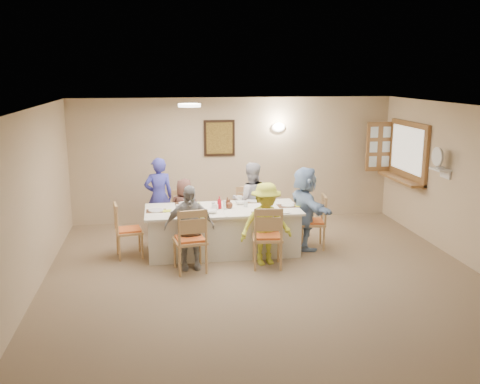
{
  "coord_description": "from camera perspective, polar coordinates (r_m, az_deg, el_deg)",
  "views": [
    {
      "loc": [
        -1.51,
        -7.11,
        2.99
      ],
      "look_at": [
        -0.2,
        1.4,
        1.05
      ],
      "focal_mm": 40.0,
      "sensor_mm": 36.0,
      "label": 1
    }
  ],
  "objects": [
    {
      "name": "plate_re",
      "position": [
        9.12,
        5.14,
        -1.42
      ],
      "size": [
        0.22,
        0.22,
        0.01
      ],
      "primitive_type": "cylinder",
      "color": "white",
      "rests_on": "dining_table"
    },
    {
      "name": "diner_back_right",
      "position": [
        9.68,
        1.18,
        -0.96
      ],
      "size": [
        0.75,
        0.62,
        1.41
      ],
      "primitive_type": "imported",
      "rotation": [
        0.0,
        0.0,
        3.08
      ],
      "color": "#B2B1BD",
      "rests_on": "ground"
    },
    {
      "name": "bowl_a",
      "position": [
        8.66,
        -3.07,
        -2.08
      ],
      "size": [
        0.28,
        0.28,
        0.05
      ],
      "primitive_type": "imported",
      "rotation": [
        0.0,
        0.0,
        -0.22
      ],
      "color": "white",
      "rests_on": "dining_table"
    },
    {
      "name": "placemat_fr",
      "position": [
        8.62,
        2.44,
        -2.29
      ],
      "size": [
        0.34,
        0.25,
        0.01
      ],
      "primitive_type": "cube",
      "color": "#472B19",
      "rests_on": "dining_table"
    },
    {
      "name": "bowl_b",
      "position": [
        9.21,
        0.04,
        -1.14
      ],
      "size": [
        0.22,
        0.22,
        0.06
      ],
      "primitive_type": "imported",
      "rotation": [
        0.0,
        0.0,
        -0.11
      ],
      "color": "white",
      "rests_on": "dining_table"
    },
    {
      "name": "chair_front_left",
      "position": [
        8.18,
        -5.36,
        -5.0
      ],
      "size": [
        0.56,
        0.56,
        1.02
      ],
      "primitive_type": null,
      "rotation": [
        0.0,
        0.0,
        3.29
      ],
      "color": "tan",
      "rests_on": "ground"
    },
    {
      "name": "teacup_a",
      "position": [
        8.52,
        -7.14,
        -2.3
      ],
      "size": [
        0.14,
        0.14,
        0.08
      ],
      "primitive_type": "imported",
      "rotation": [
        0.0,
        0.0,
        -0.21
      ],
      "color": "white",
      "rests_on": "dining_table"
    },
    {
      "name": "plate_fr",
      "position": [
        8.62,
        2.44,
        -2.23
      ],
      "size": [
        0.25,
        0.25,
        0.02
      ],
      "primitive_type": "cylinder",
      "color": "white",
      "rests_on": "dining_table"
    },
    {
      "name": "diner_front_right",
      "position": [
        8.4,
        2.78,
        -3.43
      ],
      "size": [
        1.02,
        0.77,
        1.32
      ],
      "primitive_type": "imported",
      "rotation": [
        0.0,
        0.0,
        0.17
      ],
      "color": "#D1DB3B",
      "rests_on": "ground"
    },
    {
      "name": "placemat_re",
      "position": [
        9.13,
        5.14,
        -1.48
      ],
      "size": [
        0.35,
        0.26,
        0.01
      ],
      "primitive_type": "cube",
      "color": "#472B19",
      "rests_on": "dining_table"
    },
    {
      "name": "placemat_le",
      "position": [
        8.87,
        -8.94,
        -2.0
      ],
      "size": [
        0.32,
        0.24,
        0.01
      ],
      "primitive_type": "cube",
      "color": "#472B19",
      "rests_on": "dining_table"
    },
    {
      "name": "desk_fan",
      "position": [
        9.48,
        20.49,
        3.16
      ],
      "size": [
        0.3,
        0.3,
        0.28
      ],
      "primitive_type": null,
      "color": "#A5A5A8",
      "rests_on": "fan_shelf"
    },
    {
      "name": "room_walls",
      "position": [
        7.42,
        3.17,
        1.21
      ],
      "size": [
        7.0,
        7.0,
        7.0
      ],
      "color": "tan",
      "rests_on": "ground"
    },
    {
      "name": "condiment_ketchup",
      "position": [
        8.9,
        -2.22,
        -1.14
      ],
      "size": [
        0.13,
        0.13,
        0.21
      ],
      "primitive_type": "imported",
      "rotation": [
        0.0,
        0.0,
        0.35
      ],
      "color": "red",
      "rests_on": "dining_table"
    },
    {
      "name": "condiment_brown",
      "position": [
        8.97,
        -1.37,
        -1.12
      ],
      "size": [
        0.09,
        0.09,
        0.18
      ],
      "primitive_type": "imported",
      "rotation": [
        0.0,
        0.0,
        -0.05
      ],
      "color": "#592C17",
      "rests_on": "dining_table"
    },
    {
      "name": "ground",
      "position": [
        7.86,
        3.04,
        -9.68
      ],
      "size": [
        7.0,
        7.0,
        0.0
      ],
      "primitive_type": "plane",
      "color": "#7E6951"
    },
    {
      "name": "plate_bl",
      "position": [
        9.28,
        -5.86,
        -1.19
      ],
      "size": [
        0.24,
        0.24,
        0.01
      ],
      "primitive_type": "cylinder",
      "color": "white",
      "rests_on": "dining_table"
    },
    {
      "name": "placemat_br",
      "position": [
        9.42,
        1.45,
        -0.99
      ],
      "size": [
        0.37,
        0.27,
        0.01
      ],
      "primitive_type": "cube",
      "color": "#472B19",
      "rests_on": "dining_table"
    },
    {
      "name": "drinking_glass",
      "position": [
        8.95,
        -2.86,
        -1.38
      ],
      "size": [
        0.06,
        0.06,
        0.1
      ],
      "primitive_type": "cylinder",
      "color": "silver",
      "rests_on": "dining_table"
    },
    {
      "name": "napkin_re",
      "position": [
        9.12,
        6.31,
        -1.47
      ],
      "size": [
        0.13,
        0.13,
        0.01
      ],
      "primitive_type": "cube",
      "color": "#D2E02F",
      "rests_on": "dining_table"
    },
    {
      "name": "napkin_bl",
      "position": [
        9.25,
        -4.73,
        -1.24
      ],
      "size": [
        0.14,
        0.14,
        0.01
      ],
      "primitive_type": "cube",
      "color": "#D2E02F",
      "rests_on": "dining_table"
    },
    {
      "name": "plate_br",
      "position": [
        9.42,
        1.45,
        -0.93
      ],
      "size": [
        0.25,
        0.25,
        0.02
      ],
      "primitive_type": "cylinder",
      "color": "white",
      "rests_on": "dining_table"
    },
    {
      "name": "fan_shelf",
      "position": [
        9.52,
        20.58,
        2.27
      ],
      "size": [
        0.22,
        0.36,
        0.03
      ],
      "primitive_type": "cube",
      "color": "white",
      "rests_on": "room_walls"
    },
    {
      "name": "ceiling_light",
      "position": [
        8.64,
        -5.42,
        9.19
      ],
      "size": [
        0.36,
        0.36,
        0.05
      ],
      "primitive_type": "cylinder",
      "color": "white",
      "rests_on": "room_walls"
    },
    {
      "name": "chair_back_right",
      "position": [
        9.86,
        1.05,
        -2.18
      ],
      "size": [
        0.52,
        0.52,
        0.92
      ],
      "primitive_type": null,
      "rotation": [
        0.0,
        0.0,
        0.19
      ],
      "color": "tan",
      "rests_on": "ground"
    },
    {
      "name": "chair_left_end",
      "position": [
        8.97,
        -11.75,
        -3.96
      ],
      "size": [
        0.51,
        0.51,
        0.92
      ],
      "primitive_type": null,
      "rotation": [
        0.0,
        0.0,
        1.73
      ],
      "color": "tan",
      "rests_on": "ground"
    },
    {
      "name": "caregiver",
      "position": [
        9.99,
        -8.65,
        -0.5
      ],
      "size": [
        0.64,
        0.5,
        1.47
      ],
      "primitive_type": "imported",
      "rotation": [
        0.0,
        0.0,
        3.29
      ],
      "color": "#3E41BC",
      "rests_on": "ground"
    },
    {
      "name": "napkin_br",
      "position": [
        9.4,
        2.59,
        -0.98
      ],
      "size": [
        0.14,
        0.14,
        0.01
      ],
      "primitive_type": "cube",
      "color": "#D2E02F",
      "rests_on": "dining_table"
    },
    {
      "name": "placemat_fl",
      "position": [
        8.48,
        -5.55,
        -2.6
      ],
      "size": [
        0.35,
        0.26,
        0.01
      ],
      "primitive_type": "cube",
      "color": "#472B19",
      "rests_on": "dining_table"
    },
    {
      "name": "chair_front_right",
      "position": [
        8.33,
        2.93,
        -4.7
      ],
      "size": [
        0.54,
        0.54,
        1.0
      ],
      "primitive_type": null,
      "rotation": [
        0.0,
        0.0,
        3.01
      ],
      "color": "tan",
      "rests_on": "ground"
    },
    {
      "name": "napkin_fr",
      "position": [
        8.61,
        3.68,
        -2.28
      ],
      "size": [
        0.13,
        0.13,
        0.01
      ],
      "primitive_type": "cube",
      "color": "#D2E02F",
      "rests_on": "dining_table"
    },
    {
      "name": "diner_right_end",
      "position": [
        9.21,
        6.94,
        -1.7
      ],
      "size": [
        1.45,
        0.81,
        1.43
      ],
      "primitive_type": "imported",
      "rotation": [
        0.0,
        0.0,
        1.72
      ],
      "color": "#91B3DE",
      "rests_on": "ground"
    },
    {
      "name": "wall_sconce",
      "position": [
        10.88,
        4.13,
        6.91
      ],
      "size": [
        0.26,
        0.09,
        0.18
      ],
      "primitive_type": "ellipsoid",
      "color": "white",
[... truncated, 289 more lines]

